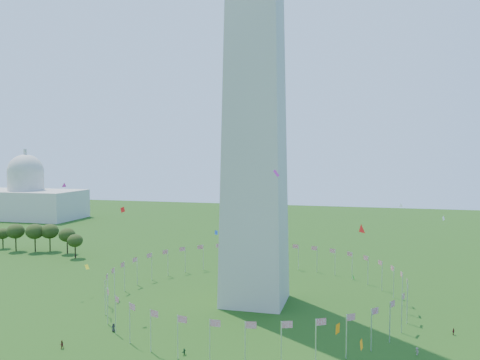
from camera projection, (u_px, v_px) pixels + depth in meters
flag_ring at (255, 286)px, 129.70m from camera, size 80.24×80.24×9.00m
capitol_building at (26, 183)px, 299.49m from camera, size 70.00×35.00×46.00m
kites_aloft at (281, 242)px, 99.38m from camera, size 105.09×64.79×40.29m
tree_line_west at (29, 239)px, 195.90m from camera, size 55.08×15.46×11.66m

